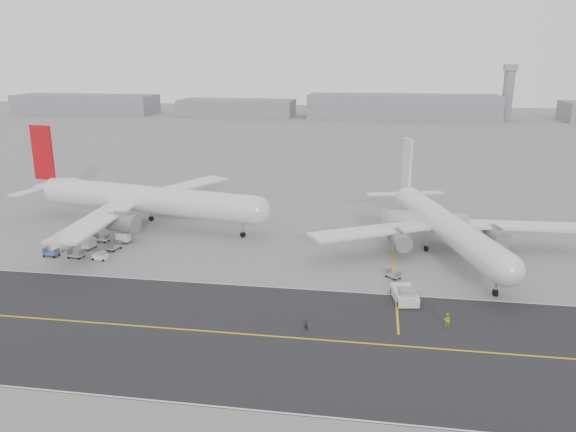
% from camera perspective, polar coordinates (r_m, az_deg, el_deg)
% --- Properties ---
extents(ground, '(700.00, 700.00, 0.00)m').
position_cam_1_polar(ground, '(92.86, -8.06, -6.25)').
color(ground, gray).
rests_on(ground, ground).
extents(taxiway, '(220.00, 59.00, 0.03)m').
position_cam_1_polar(taxiway, '(75.85, -8.36, -11.50)').
color(taxiway, '#262628').
rests_on(taxiway, ground).
extents(horizon_buildings, '(520.00, 28.00, 28.00)m').
position_cam_1_polar(horizon_buildings, '(343.91, 9.75, 9.75)').
color(horizon_buildings, gray).
rests_on(horizon_buildings, ground).
extents(control_tower, '(7.00, 7.00, 31.25)m').
position_cam_1_polar(control_tower, '(355.39, 21.46, 11.73)').
color(control_tower, gray).
rests_on(control_tower, ground).
extents(airliner_a, '(58.33, 57.15, 20.35)m').
position_cam_1_polar(airliner_a, '(122.56, -14.64, 1.70)').
color(airliner_a, white).
rests_on(airliner_a, ground).
extents(airliner_b, '(49.43, 50.48, 17.87)m').
position_cam_1_polar(airliner_b, '(106.68, 15.59, -0.83)').
color(airliner_b, white).
rests_on(airliner_b, ground).
extents(pushback_tug, '(4.11, 8.45, 2.38)m').
position_cam_1_polar(pushback_tug, '(85.09, 11.77, -7.83)').
color(pushback_tug, beige).
rests_on(pushback_tug, ground).
extents(jet_bridge, '(17.08, 4.19, 6.41)m').
position_cam_1_polar(jet_bridge, '(109.74, 13.82, -0.62)').
color(jet_bridge, gray).
rests_on(jet_bridge, ground).
extents(gse_cluster, '(20.42, 19.91, 2.06)m').
position_cam_1_polar(gse_cluster, '(111.69, -19.48, -3.20)').
color(gse_cluster, gray).
rests_on(gse_cluster, ground).
extents(stray_dolly, '(2.64, 2.66, 1.43)m').
position_cam_1_polar(stray_dolly, '(93.44, 10.62, -6.22)').
color(stray_dolly, silver).
rests_on(stray_dolly, ground).
extents(ground_crew_a, '(0.66, 0.55, 1.55)m').
position_cam_1_polar(ground_crew_a, '(74.87, 1.87, -11.05)').
color(ground_crew_a, black).
rests_on(ground_crew_a, ground).
extents(ground_crew_b, '(1.02, 0.84, 1.92)m').
position_cam_1_polar(ground_crew_b, '(78.78, 15.85, -10.11)').
color(ground_crew_b, '#BCD018').
rests_on(ground_crew_b, ground).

